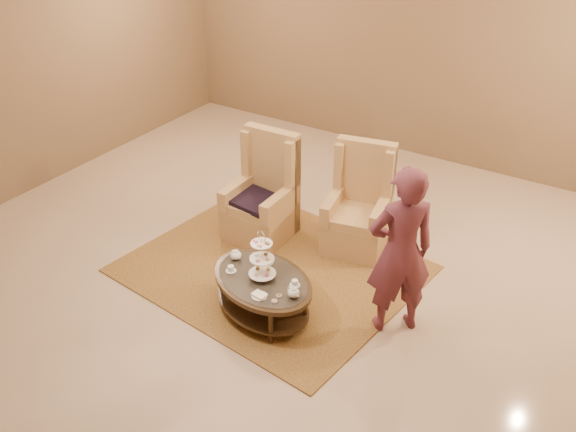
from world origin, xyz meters
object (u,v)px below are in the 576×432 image
Objects in this scene: tea_table at (263,285)px; person at (400,252)px; armchair_right at (359,213)px; armchair_left at (264,202)px.

person reaches higher than tea_table.
tea_table is 1.39m from person.
person reaches higher than armchair_right.
armchair_right is (0.22, 1.65, 0.06)m from tea_table.
tea_table is 0.79× the size of person.
armchair_left is 2.19m from person.
person is (2.02, -0.72, 0.44)m from armchair_left.
armchair_left is at bearing -171.20° from armchair_right.
person is (0.97, -1.12, 0.45)m from armchair_right.
tea_table is at bearing -108.94° from armchair_right.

